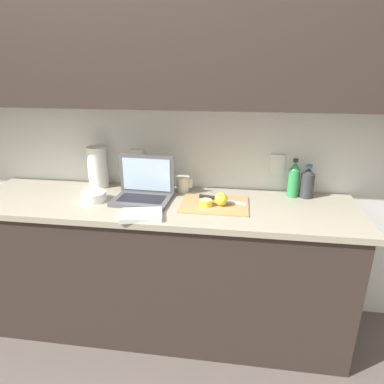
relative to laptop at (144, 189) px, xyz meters
The scene contains 14 objects.
ground_plane 0.95m from the laptop, 20.68° to the right, with size 12.00×12.00×0.00m, color #564C47.
wall_back 0.65m from the laptop, 61.19° to the left, with size 5.20×0.38×2.60m.
counter_unit 0.50m from the laptop, 24.12° to the right, with size 2.31×0.61×0.88m.
laptop is the anchor object (origin of this frame).
cutting_board 0.44m from the laptop, ahead, with size 0.39×0.30×0.01m, color tan.
knife 0.43m from the laptop, ahead, with size 0.29×0.10×0.02m.
lemon_half_cut 0.39m from the laptop, 10.90° to the right, with size 0.07×0.07×0.04m.
lemon_whole_beside 0.47m from the laptop, ahead, with size 0.08×0.08×0.08m.
bottle_green_soda 0.91m from the laptop, 10.94° to the left, with size 0.07×0.07×0.24m.
bottle_oil_tall 0.99m from the laptop, 10.04° to the left, with size 0.08×0.08×0.20m.
measuring_cup 0.27m from the laptop, 37.78° to the left, with size 0.10×0.08×0.10m.
bowl_white 0.30m from the laptop, 165.82° to the right, with size 0.15×0.15×0.05m.
paper_towel_roll 0.41m from the laptop, 153.08° to the left, with size 0.13×0.13×0.27m.
dish_towel 0.27m from the laptop, 77.43° to the right, with size 0.22×0.16×0.02m, color white.
Camera 1 is at (0.46, -1.84, 1.65)m, focal length 32.00 mm.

